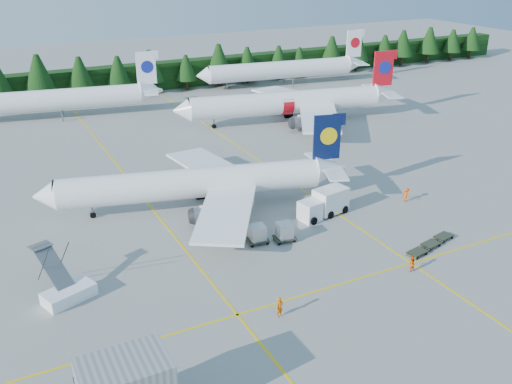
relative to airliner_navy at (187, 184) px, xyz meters
name	(u,v)px	position (x,y,z in m)	size (l,w,h in m)	color
ground	(331,251)	(9.99, -17.15, -3.31)	(320.00, 320.00, 0.00)	#999994
taxi_stripe_a	(150,206)	(-4.01, 2.85, -3.30)	(0.25, 120.00, 0.01)	yellow
taxi_stripe_b	(287,179)	(15.99, 2.85, -3.30)	(0.25, 120.00, 0.01)	yellow
taxi_stripe_cross	(364,277)	(9.99, -23.15, -3.30)	(80.00, 0.25, 0.01)	yellow
treeline_hedge	(127,79)	(9.99, 64.85, -0.31)	(220.00, 4.00, 6.00)	black
airliner_navy	(187,184)	(0.00, 0.00, 0.00)	(37.18, 30.23, 11.00)	white
airliner_red	(282,103)	(29.05, 27.73, 0.39)	(41.86, 34.13, 12.28)	white
airliner_far_left	(43,100)	(-9.92, 50.15, 0.36)	(40.05, 9.96, 11.71)	white
airliner_far_right	(276,70)	(42.79, 55.00, 0.44)	(40.97, 8.95, 11.94)	white
airstairs	(67,290)	(-17.09, -13.56, -2.40)	(5.26, 7.06, 4.19)	white
service_truck	(323,203)	(14.08, -9.27, -1.73)	(6.95, 3.61, 3.19)	white
dolly_train	(431,244)	(20.23, -21.37, -2.91)	(7.45, 3.19, 0.12)	#353A2A
uld_pair	(271,232)	(5.14, -12.46, -2.08)	(5.50, 3.01, 1.82)	#353A2A
crew_a	(280,307)	(-0.79, -25.08, -2.30)	(0.73, 0.48, 2.01)	#F96105
crew_b	(411,264)	(14.88, -24.29, -2.46)	(0.82, 0.64, 1.69)	#FF5405
crew_c	(406,195)	(25.87, -10.66, -2.37)	(0.77, 0.52, 1.87)	#FA4C05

